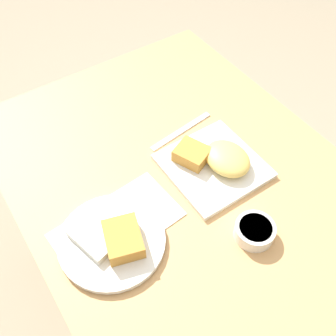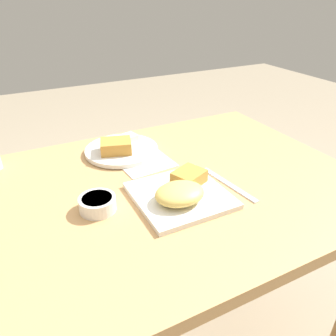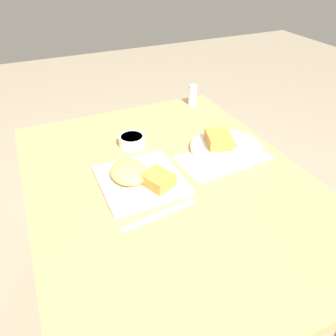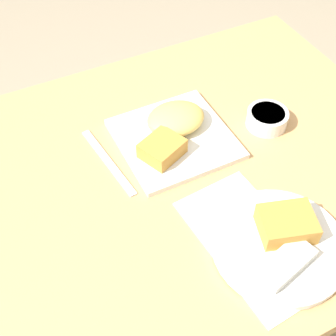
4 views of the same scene
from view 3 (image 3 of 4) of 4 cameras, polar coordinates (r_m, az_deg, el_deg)
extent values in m
plane|color=gray|center=(1.56, 0.25, -24.50)|extent=(8.00, 8.00, 0.00)
cube|color=tan|center=(1.00, 0.36, -3.05)|extent=(1.06, 0.82, 0.04)
cylinder|color=#9F7649|center=(1.54, -19.28, -7.08)|extent=(0.05, 0.05, 0.71)
cylinder|color=#9F7649|center=(1.69, 4.47, -0.83)|extent=(0.05, 0.05, 0.71)
cube|color=silver|center=(1.10, 9.62, 1.79)|extent=(0.19, 0.31, 0.00)
cube|color=white|center=(0.98, -4.75, -2.15)|extent=(0.24, 0.24, 0.01)
ellipsoid|color=#EAC660|center=(0.97, -6.84, -0.64)|extent=(0.13, 0.11, 0.04)
cube|color=#C68938|center=(0.94, -1.78, -2.02)|extent=(0.10, 0.10, 0.04)
cylinder|color=white|center=(1.14, 10.11, 3.41)|extent=(0.25, 0.25, 0.01)
cube|color=#C68938|center=(1.13, 8.80, 4.98)|extent=(0.12, 0.10, 0.04)
cube|color=silver|center=(1.14, 12.52, 4.13)|extent=(0.12, 0.07, 0.02)
cylinder|color=white|center=(1.15, -6.29, 4.73)|extent=(0.09, 0.09, 0.04)
cylinder|color=beige|center=(1.14, -6.34, 5.44)|extent=(0.08, 0.08, 0.00)
cylinder|color=white|center=(1.45, 4.28, 12.36)|extent=(0.04, 0.04, 0.07)
cylinder|color=white|center=(1.46, 4.25, 11.75)|extent=(0.03, 0.03, 0.04)
cylinder|color=silver|center=(1.43, 4.36, 13.95)|extent=(0.03, 0.03, 0.01)
cube|color=silver|center=(0.87, -1.55, -8.20)|extent=(0.04, 0.22, 0.00)
camera|label=1|loc=(1.41, 8.16, 43.77)|focal=42.00mm
camera|label=2|loc=(1.17, -47.15, 20.00)|focal=35.00mm
camera|label=4|loc=(0.98, 51.21, 33.09)|focal=50.00mm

